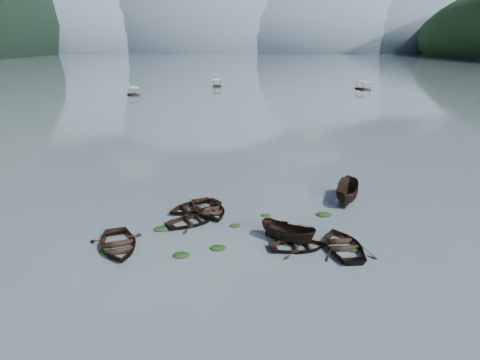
{
  "coord_description": "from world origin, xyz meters",
  "views": [
    {
      "loc": [
        -0.68,
        -23.4,
        13.24
      ],
      "look_at": [
        0.0,
        12.0,
        2.0
      ],
      "focal_mm": 32.0,
      "sensor_mm": 36.0,
      "label": 1
    }
  ],
  "objects_px": {
    "pontoon_left": "(134,95)",
    "pontoon_centre": "(217,87)",
    "rowboat_3": "(343,249)",
    "rowboat_0": "(118,249)"
  },
  "relations": [
    {
      "from": "pontoon_left",
      "to": "rowboat_3",
      "type": "bearing_deg",
      "value": -94.19
    },
    {
      "from": "rowboat_0",
      "to": "pontoon_centre",
      "type": "xyz_separation_m",
      "value": [
        3.01,
        116.78,
        0.0
      ]
    },
    {
      "from": "rowboat_0",
      "to": "pontoon_centre",
      "type": "bearing_deg",
      "value": 69.75
    },
    {
      "from": "rowboat_3",
      "to": "pontoon_left",
      "type": "distance_m",
      "value": 98.7
    },
    {
      "from": "pontoon_left",
      "to": "pontoon_centre",
      "type": "xyz_separation_m",
      "value": [
        21.96,
        24.55,
        0.0
      ]
    },
    {
      "from": "rowboat_0",
      "to": "pontoon_left",
      "type": "distance_m",
      "value": 94.15
    },
    {
      "from": "rowboat_0",
      "to": "pontoon_centre",
      "type": "height_order",
      "value": "pontoon_centre"
    },
    {
      "from": "rowboat_3",
      "to": "pontoon_left",
      "type": "height_order",
      "value": "pontoon_left"
    },
    {
      "from": "rowboat_3",
      "to": "pontoon_centre",
      "type": "bearing_deg",
      "value": -88.27
    },
    {
      "from": "rowboat_3",
      "to": "pontoon_centre",
      "type": "xyz_separation_m",
      "value": [
        -12.29,
        117.12,
        0.0
      ]
    }
  ]
}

